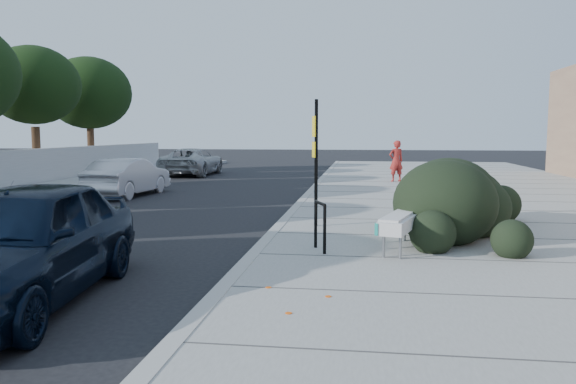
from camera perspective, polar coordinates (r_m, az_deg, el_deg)
name	(u,v)px	position (r m, az deg, el deg)	size (l,w,h in m)	color
ground	(253,262)	(9.48, -3.55, -7.15)	(120.00, 120.00, 0.00)	black
sidewalk_near	(521,219)	(14.70, 22.58, -2.56)	(11.20, 50.00, 0.15)	gray
curb_near	(291,214)	(14.31, 0.35, -2.26)	(0.22, 50.00, 0.17)	#9E9E99
curb_far	(2,208)	(17.26, -27.03, -1.50)	(0.22, 50.00, 0.17)	#9E9E99
tree_far_e	(33,85)	(27.20, -24.45, 9.82)	(4.00, 4.00, 5.90)	#332114
tree_far_f	(89,93)	(31.55, -19.57, 9.44)	(4.40, 4.40, 6.07)	#332114
bench	(403,221)	(9.89, 11.61, -2.93)	(0.99, 2.07, 0.62)	gray
bike_rack	(320,221)	(9.58, 3.28, -2.98)	(0.25, 0.55, 0.85)	black
sign_post	(315,155)	(12.01, 2.80, 3.78)	(0.14, 0.31, 2.71)	black
hedge	(474,191)	(11.81, 18.35, 0.07)	(2.25, 4.49, 1.68)	black
sedan_navy	(19,242)	(7.89, -25.65, -4.61)	(1.86, 4.61, 1.57)	black
wagon_silver	(128,177)	(19.84, -15.93, 1.47)	(1.36, 3.91, 1.29)	#B5B4B9
suv_silver	(192,162)	(28.70, -9.70, 3.05)	(2.25, 4.88, 1.36)	#A3A6A8
pedestrian	(396,161)	(23.36, 10.93, 3.11)	(0.61, 0.40, 1.68)	maroon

